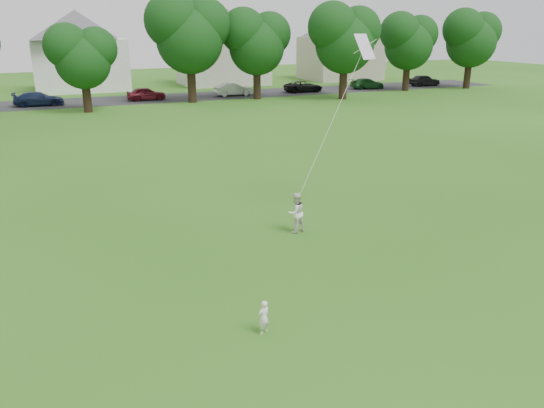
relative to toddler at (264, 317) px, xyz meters
name	(u,v)px	position (x,y,z in m)	size (l,w,h in m)	color
ground	(269,328)	(0.20, 0.16, -0.42)	(160.00, 160.00, 0.00)	#265613
street	(92,102)	(0.20, 42.16, -0.41)	(90.00, 7.00, 0.01)	#2D2D30
toddler	(264,317)	(0.00, 0.00, 0.00)	(0.30, 0.20, 0.83)	white
older_boy	(296,213)	(3.37, 5.37, 0.28)	(0.68, 0.53, 1.39)	silver
kite	(331,124)	(4.92, 5.93, 3.08)	(2.08, 0.96, 5.97)	white
tree_row	(85,33)	(-0.23, 36.38, 5.71)	(82.41, 9.90, 10.87)	black
parked_cars	(140,94)	(4.45, 41.16, 0.20)	(71.09, 1.96, 1.30)	black
house_row	(96,43)	(2.02, 52.16, 4.49)	(76.89, 13.83, 10.50)	beige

